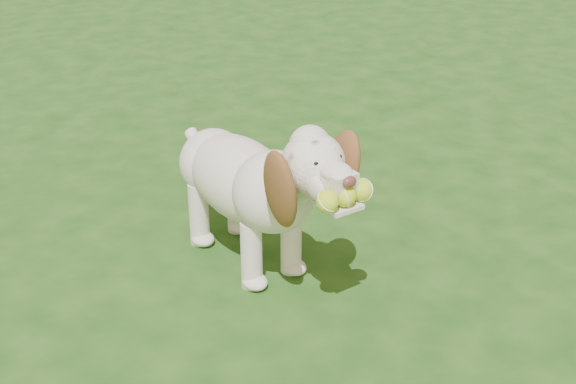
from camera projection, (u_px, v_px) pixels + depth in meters
ground at (180, 212)px, 3.53m from camera, size 80.00×80.00×0.00m
dog at (254, 180)px, 2.96m from camera, size 0.37×1.06×0.70m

